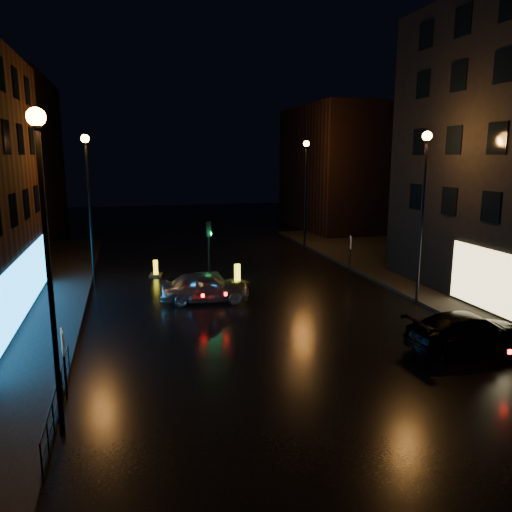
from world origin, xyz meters
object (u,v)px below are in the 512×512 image
object	(u,v)px
bollard_far	(156,272)
road_sign_left	(63,348)
road_sign_right	(350,245)
silver_hatchback	(205,287)
dark_sedan	(469,332)
traffic_signal	(209,270)
bollard_near	(237,279)

from	to	relation	value
bollard_far	road_sign_left	xyz separation A→B (m)	(-3.62, -15.41, 1.44)
road_sign_left	bollard_far	bearing A→B (deg)	65.86
road_sign_right	silver_hatchback	bearing A→B (deg)	41.96
dark_sedan	bollard_far	size ratio (longest dim) A/B	4.05
traffic_signal	silver_hatchback	xyz separation A→B (m)	(-0.99, -4.74, 0.26)
dark_sedan	bollard_near	xyz separation A→B (m)	(-6.26, 12.20, -0.48)
silver_hatchback	bollard_far	world-z (taller)	silver_hatchback
dark_sedan	road_sign_left	bearing A→B (deg)	88.44
road_sign_left	traffic_signal	bearing A→B (deg)	53.41
dark_sedan	bollard_near	world-z (taller)	dark_sedan
dark_sedan	road_sign_right	size ratio (longest dim) A/B	2.12
bollard_near	road_sign_right	distance (m)	7.54
traffic_signal	road_sign_left	bearing A→B (deg)	-115.68
bollard_far	road_sign_right	size ratio (longest dim) A/B	0.52
silver_hatchback	bollard_far	distance (m)	6.58
silver_hatchback	bollard_near	distance (m)	4.10
traffic_signal	bollard_near	bearing A→B (deg)	-45.88
traffic_signal	bollard_near	xyz separation A→B (m)	(1.40, -1.45, -0.26)
dark_sedan	bollard_near	distance (m)	13.72
silver_hatchback	road_sign_right	distance (m)	10.55
bollard_near	bollard_far	bearing A→B (deg)	125.15
traffic_signal	road_sign_left	distance (m)	15.50
bollard_near	bollard_far	size ratio (longest dim) A/B	1.21
silver_hatchback	bollard_far	size ratio (longest dim) A/B	3.62
silver_hatchback	traffic_signal	bearing A→B (deg)	-4.67
dark_sedan	road_sign_left	distance (m)	14.39
bollard_far	road_sign_right	xyz separation A→B (m)	(11.84, -2.34, 1.54)
traffic_signal	bollard_far	distance (m)	3.42
silver_hatchback	bollard_near	world-z (taller)	silver_hatchback
bollard_far	road_sign_right	world-z (taller)	road_sign_right
bollard_far	silver_hatchback	bearing A→B (deg)	-61.38
bollard_near	traffic_signal	bearing A→B (deg)	112.47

